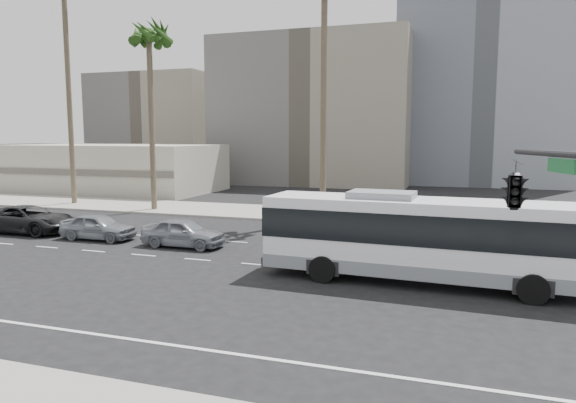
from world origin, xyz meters
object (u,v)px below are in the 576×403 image
at_px(traffic_signal, 522,194).
at_px(car_a, 183,233).
at_px(city_bus, 422,236).
at_px(palm_mid, 149,39).
at_px(car_b, 98,227).
at_px(car_c, 28,219).

bearing_deg(traffic_signal, car_a, 121.86).
bearing_deg(city_bus, palm_mid, 148.89).
bearing_deg(city_bus, traffic_signal, -72.51).
bearing_deg(traffic_signal, car_b, 130.00).
height_order(car_c, palm_mid, palm_mid).
relative_size(car_a, traffic_signal, 0.80).
relative_size(city_bus, palm_mid, 0.87).
bearing_deg(car_c, city_bus, -101.38).
relative_size(city_bus, traffic_signal, 2.26).
bearing_deg(car_c, car_a, -95.72).
relative_size(car_c, traffic_signal, 1.06).
distance_m(city_bus, car_a, 13.04).
height_order(car_b, car_c, car_c).
bearing_deg(palm_mid, car_c, -100.70).
bearing_deg(car_c, palm_mid, -13.00).
distance_m(city_bus, traffic_signal, 10.50).
bearing_deg(traffic_signal, palm_mid, 117.19).
relative_size(car_b, traffic_signal, 0.78).
distance_m(car_a, palm_mid, 19.26).
distance_m(car_b, traffic_signal, 24.96).
bearing_deg(car_b, palm_mid, 16.54).
xyz_separation_m(car_a, car_c, (-11.16, 0.67, 0.06)).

